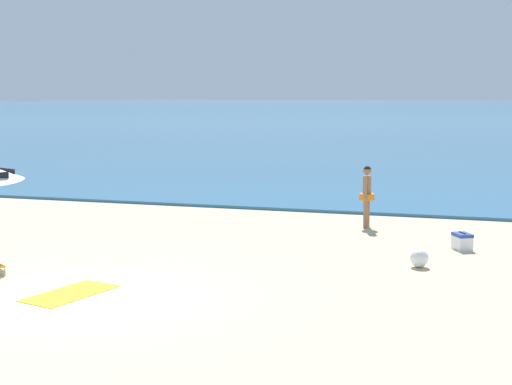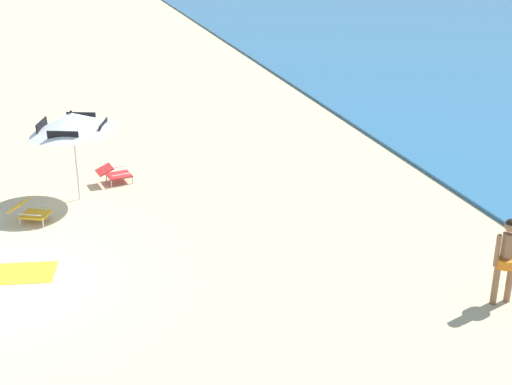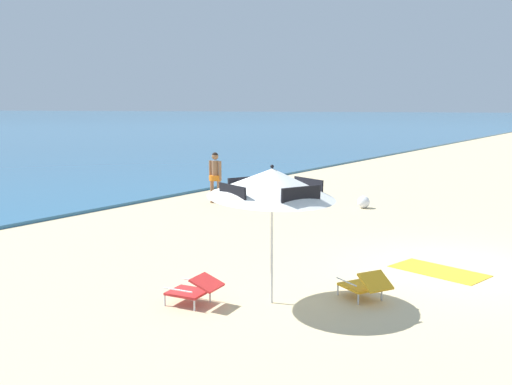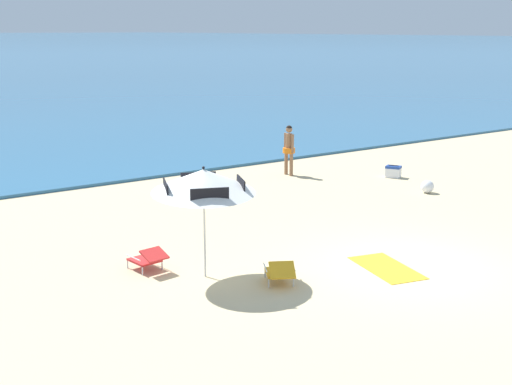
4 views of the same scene
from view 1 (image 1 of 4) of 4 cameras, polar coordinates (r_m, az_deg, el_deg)
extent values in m
plane|color=#CCB78C|center=(13.99, -12.89, -7.93)|extent=(800.00, 800.00, 0.00)
cube|color=#2D668E|center=(422.79, 16.57, 6.59)|extent=(800.00, 800.00, 0.10)
cube|color=black|center=(17.80, -18.74, 1.37)|extent=(0.70, 0.32, 0.26)
cylinder|color=silver|center=(16.10, -18.76, -5.80)|extent=(0.03, 0.03, 0.18)
cylinder|color=#8C6042|center=(21.18, 8.58, -1.46)|extent=(0.12, 0.12, 0.85)
cylinder|color=#8C6042|center=(20.89, 8.43, -1.58)|extent=(0.12, 0.12, 0.85)
cylinder|color=orange|center=(20.97, 8.53, -0.32)|extent=(0.42, 0.42, 0.18)
cylinder|color=#8C6042|center=(20.94, 8.54, 0.44)|extent=(0.23, 0.23, 0.60)
cylinder|color=#8C6042|center=(21.14, 8.65, 0.46)|extent=(0.09, 0.09, 0.64)
cylinder|color=#8C6042|center=(20.73, 8.43, 0.32)|extent=(0.09, 0.09, 0.64)
sphere|color=#8C6042|center=(20.89, 8.57, 1.66)|extent=(0.23, 0.23, 0.23)
sphere|color=black|center=(20.88, 8.57, 1.74)|extent=(0.21, 0.21, 0.21)
cube|color=white|center=(18.51, 15.58, -3.77)|extent=(0.53, 0.58, 0.32)
cube|color=navy|center=(18.47, 15.60, -3.16)|extent=(0.55, 0.60, 0.08)
cylinder|color=black|center=(18.46, 15.61, -2.99)|extent=(0.18, 0.31, 0.02)
sphere|color=white|center=(16.38, 12.45, -4.96)|extent=(0.40, 0.40, 0.40)
cube|color=gold|center=(14.37, -14.10, -7.54)|extent=(1.30, 1.96, 0.01)
camera|label=2|loc=(14.45, 47.62, 19.84)|focal=51.63mm
camera|label=3|loc=(20.58, -47.66, 3.76)|focal=40.64mm
camera|label=4|loc=(17.77, -66.43, 7.21)|focal=48.27mm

